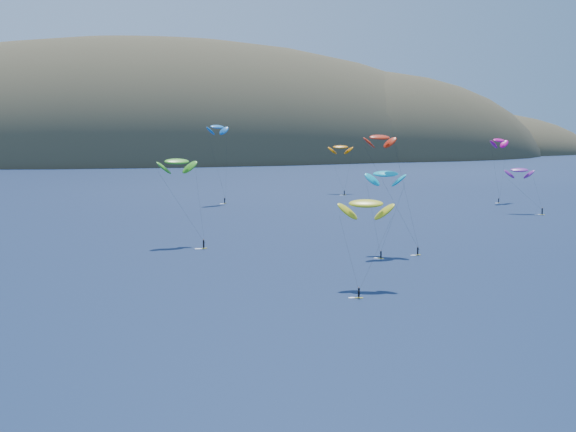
# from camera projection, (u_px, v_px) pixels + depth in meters

# --- Properties ---
(island) EXTENTS (730.00, 300.00, 210.00)m
(island) POSITION_uv_depth(u_px,v_px,m) (180.00, 170.00, 636.49)
(island) COLOR #3D3526
(island) RESTS_ON ground
(kitesurfer_2) EXTENTS (10.61, 13.82, 16.47)m
(kitesurfer_2) POSITION_uv_depth(u_px,v_px,m) (366.00, 204.00, 135.80)
(kitesurfer_2) COLOR yellow
(kitesurfer_2) RESTS_ON ground
(kitesurfer_3) EXTENTS (9.88, 13.59, 21.28)m
(kitesurfer_3) POSITION_uv_depth(u_px,v_px,m) (177.00, 162.00, 182.41)
(kitesurfer_3) COLOR yellow
(kitesurfer_3) RESTS_ON ground
(kitesurfer_4) EXTENTS (9.92, 9.22, 28.53)m
(kitesurfer_4) POSITION_uv_depth(u_px,v_px,m) (217.00, 127.00, 273.67)
(kitesurfer_4) COLOR yellow
(kitesurfer_4) RESTS_ON ground
(kitesurfer_5) EXTENTS (9.21, 12.80, 19.15)m
(kitesurfer_5) POSITION_uv_depth(u_px,v_px,m) (385.00, 174.00, 170.03)
(kitesurfer_5) COLOR yellow
(kitesurfer_5) RESTS_ON ground
(kitesurfer_6) EXTENTS (9.21, 12.41, 15.36)m
(kitesurfer_6) POSITION_uv_depth(u_px,v_px,m) (519.00, 170.00, 245.29)
(kitesurfer_6) COLOR yellow
(kitesurfer_6) RESTS_ON ground
(kitesurfer_8) EXTENTS (9.87, 10.03, 23.81)m
(kitesurfer_8) POSITION_uv_depth(u_px,v_px,m) (499.00, 140.00, 278.39)
(kitesurfer_8) COLOR yellow
(kitesurfer_8) RESTS_ON ground
(kitesurfer_9) EXTENTS (10.43, 10.24, 26.55)m
(kitesurfer_9) POSITION_uv_depth(u_px,v_px,m) (380.00, 138.00, 170.34)
(kitesurfer_9) COLOR yellow
(kitesurfer_9) RESTS_ON ground
(kitesurfer_11) EXTENTS (10.10, 14.84, 20.49)m
(kitesurfer_11) POSITION_uv_depth(u_px,v_px,m) (340.00, 147.00, 313.40)
(kitesurfer_11) COLOR yellow
(kitesurfer_11) RESTS_ON ground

